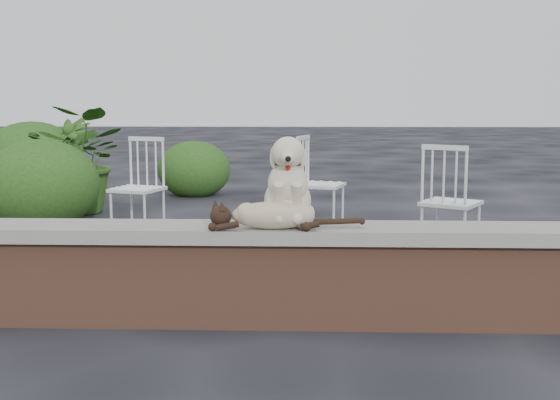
{
  "coord_description": "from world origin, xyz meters",
  "views": [
    {
      "loc": [
        0.35,
        -3.99,
        1.3
      ],
      "look_at": [
        0.2,
        0.2,
        0.7
      ],
      "focal_mm": 45.22,
      "sensor_mm": 36.0,
      "label": 1
    }
  ],
  "objects_px": {
    "chair_e": "(321,183)",
    "potted_plant_a": "(83,160)",
    "chair_b": "(137,187)",
    "chair_c": "(451,201)",
    "potted_plant_b": "(70,159)",
    "cat": "(273,214)",
    "dog": "(288,180)"
  },
  "relations": [
    {
      "from": "chair_e",
      "to": "potted_plant_a",
      "type": "xyz_separation_m",
      "value": [
        -2.7,
        0.97,
        0.14
      ]
    },
    {
      "from": "chair_b",
      "to": "potted_plant_a",
      "type": "height_order",
      "value": "potted_plant_a"
    },
    {
      "from": "chair_c",
      "to": "chair_b",
      "type": "bearing_deg",
      "value": 15.13
    },
    {
      "from": "chair_c",
      "to": "potted_plant_b",
      "type": "relative_size",
      "value": 0.88
    },
    {
      "from": "cat",
      "to": "chair_b",
      "type": "xyz_separation_m",
      "value": [
        -1.42,
        2.73,
        -0.2
      ]
    },
    {
      "from": "cat",
      "to": "potted_plant_b",
      "type": "xyz_separation_m",
      "value": [
        -2.88,
        5.15,
        -0.13
      ]
    },
    {
      "from": "cat",
      "to": "potted_plant_b",
      "type": "relative_size",
      "value": 0.97
    },
    {
      "from": "chair_c",
      "to": "dog",
      "type": "bearing_deg",
      "value": 84.79
    },
    {
      "from": "dog",
      "to": "cat",
      "type": "relative_size",
      "value": 0.51
    },
    {
      "from": "chair_b",
      "to": "chair_c",
      "type": "relative_size",
      "value": 1.0
    },
    {
      "from": "chair_e",
      "to": "chair_b",
      "type": "bearing_deg",
      "value": 119.29
    },
    {
      "from": "chair_b",
      "to": "chair_c",
      "type": "height_order",
      "value": "same"
    },
    {
      "from": "chair_e",
      "to": "potted_plant_b",
      "type": "bearing_deg",
      "value": 74.51
    },
    {
      "from": "dog",
      "to": "chair_b",
      "type": "relative_size",
      "value": 0.56
    },
    {
      "from": "chair_e",
      "to": "potted_plant_a",
      "type": "bearing_deg",
      "value": 87.09
    },
    {
      "from": "potted_plant_a",
      "to": "potted_plant_b",
      "type": "height_order",
      "value": "potted_plant_a"
    },
    {
      "from": "dog",
      "to": "cat",
      "type": "bearing_deg",
      "value": -120.07
    },
    {
      "from": "cat",
      "to": "chair_b",
      "type": "distance_m",
      "value": 3.08
    },
    {
      "from": "chair_e",
      "to": "chair_c",
      "type": "distance_m",
      "value": 1.59
    },
    {
      "from": "dog",
      "to": "cat",
      "type": "height_order",
      "value": "dog"
    },
    {
      "from": "dog",
      "to": "potted_plant_a",
      "type": "distance_m",
      "value": 4.64
    },
    {
      "from": "chair_e",
      "to": "dog",
      "type": "bearing_deg",
      "value": -168.18
    },
    {
      "from": "cat",
      "to": "potted_plant_a",
      "type": "height_order",
      "value": "potted_plant_a"
    },
    {
      "from": "potted_plant_a",
      "to": "potted_plant_b",
      "type": "relative_size",
      "value": 1.15
    },
    {
      "from": "dog",
      "to": "potted_plant_a",
      "type": "xyz_separation_m",
      "value": [
        -2.44,
        3.94,
        -0.23
      ]
    },
    {
      "from": "chair_e",
      "to": "chair_b",
      "type": "relative_size",
      "value": 1.0
    },
    {
      "from": "chair_c",
      "to": "potted_plant_a",
      "type": "distance_m",
      "value": 4.33
    },
    {
      "from": "chair_e",
      "to": "potted_plant_a",
      "type": "height_order",
      "value": "potted_plant_a"
    },
    {
      "from": "dog",
      "to": "cat",
      "type": "xyz_separation_m",
      "value": [
        -0.08,
        -0.15,
        -0.17
      ]
    },
    {
      "from": "potted_plant_a",
      "to": "chair_b",
      "type": "bearing_deg",
      "value": -55.18
    },
    {
      "from": "chair_c",
      "to": "potted_plant_b",
      "type": "height_order",
      "value": "potted_plant_b"
    },
    {
      "from": "cat",
      "to": "chair_b",
      "type": "relative_size",
      "value": 1.1
    }
  ]
}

